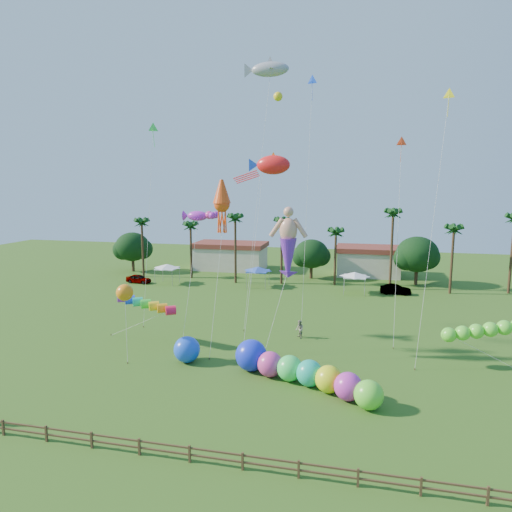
% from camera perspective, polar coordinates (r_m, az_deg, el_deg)
% --- Properties ---
extents(ground, '(160.00, 160.00, 0.00)m').
position_cam_1_polar(ground, '(32.54, -4.23, -18.66)').
color(ground, '#285116').
rests_on(ground, ground).
extents(tree_line, '(69.46, 8.91, 11.00)m').
position_cam_1_polar(tree_line, '(72.47, 8.89, 0.29)').
color(tree_line, '#3A2819').
rests_on(tree_line, ground).
extents(buildings_row, '(35.00, 7.00, 4.00)m').
position_cam_1_polar(buildings_row, '(79.46, 4.39, -0.53)').
color(buildings_row, beige).
rests_on(buildings_row, ground).
extents(tent_row, '(31.00, 4.00, 0.60)m').
position_cam_1_polar(tent_row, '(66.64, 0.12, -1.69)').
color(tent_row, white).
rests_on(tent_row, ground).
extents(fence, '(36.12, 0.12, 1.00)m').
position_cam_1_polar(fence, '(27.33, -8.31, -23.08)').
color(fence, brown).
rests_on(fence, ground).
extents(car_a, '(4.07, 2.01, 1.33)m').
position_cam_1_polar(car_a, '(72.61, -14.46, -2.77)').
color(car_a, '#4C4C54').
rests_on(car_a, ground).
extents(car_b, '(4.16, 1.51, 1.36)m').
position_cam_1_polar(car_b, '(66.07, 17.05, -4.02)').
color(car_b, '#4C4C54').
rests_on(car_b, ground).
extents(spectator_b, '(1.04, 1.10, 1.80)m').
position_cam_1_polar(spectator_b, '(45.81, 5.47, -9.10)').
color(spectator_b, gray).
rests_on(spectator_b, ground).
extents(caterpillar_inflatable, '(12.00, 7.21, 2.58)m').
position_cam_1_polar(caterpillar_inflatable, '(35.74, 5.39, -14.12)').
color(caterpillar_inflatable, '#D73896').
rests_on(caterpillar_inflatable, ground).
extents(blue_ball, '(2.25, 2.25, 2.25)m').
position_cam_1_polar(blue_ball, '(40.14, -8.63, -11.47)').
color(blue_ball, blue).
rests_on(blue_ball, ground).
extents(rainbow_tube, '(8.92, 3.42, 4.01)m').
position_cam_1_polar(rainbow_tube, '(43.73, -12.58, -6.52)').
color(rainbow_tube, '#EE1A43').
rests_on(rainbow_tube, ground).
extents(green_worm, '(9.21, 1.57, 3.50)m').
position_cam_1_polar(green_worm, '(41.38, 22.95, -9.06)').
color(green_worm, '#5EE733').
rests_on(green_worm, ground).
extents(orange_ball_kite, '(1.90, 1.90, 6.72)m').
position_cam_1_polar(orange_ball_kite, '(40.25, -16.09, -4.42)').
color(orange_ball_kite, orange).
rests_on(orange_ball_kite, ground).
extents(merman_kite, '(3.13, 4.32, 12.63)m').
position_cam_1_polar(merman_kite, '(39.49, 4.04, 1.07)').
color(merman_kite, tan).
rests_on(merman_kite, ground).
extents(fish_kite, '(4.77, 6.03, 17.85)m').
position_cam_1_polar(fish_kite, '(43.37, 2.17, 11.31)').
color(fish_kite, red).
rests_on(fish_kite, ground).
extents(shark_kite, '(5.46, 6.92, 28.09)m').
position_cam_1_polar(shark_kite, '(52.23, 1.77, 22.28)').
color(shark_kite, '#9496A1').
rests_on(shark_kite, ground).
extents(squid_kite, '(1.97, 4.38, 15.59)m').
position_cam_1_polar(squid_kite, '(41.07, -4.29, 6.46)').
color(squid_kite, '#F04813').
rests_on(squid_kite, ground).
extents(lobster_kite, '(3.80, 5.84, 12.70)m').
position_cam_1_polar(lobster_kite, '(45.25, -7.31, 4.99)').
color(lobster_kite, '#BC2AD2').
rests_on(lobster_kite, ground).
extents(delta_kite_red, '(1.11, 4.34, 19.57)m').
position_cam_1_polar(delta_kite_red, '(46.49, 17.71, 12.89)').
color(delta_kite_red, red).
rests_on(delta_kite_red, ground).
extents(delta_kite_yellow, '(2.52, 4.28, 22.87)m').
position_cam_1_polar(delta_kite_yellow, '(42.38, 22.88, 17.28)').
color(delta_kite_yellow, '#FFF21A').
rests_on(delta_kite_yellow, ground).
extents(delta_kite_green, '(1.12, 3.68, 21.54)m').
position_cam_1_polar(delta_kite_green, '(51.18, -12.75, 14.88)').
color(delta_kite_green, '#38F257').
rests_on(delta_kite_green, ground).
extents(delta_kite_blue, '(1.17, 4.17, 25.85)m').
position_cam_1_polar(delta_kite_blue, '(48.65, 7.00, 20.22)').
color(delta_kite_blue, '#1C50FC').
rests_on(delta_kite_blue, ground).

